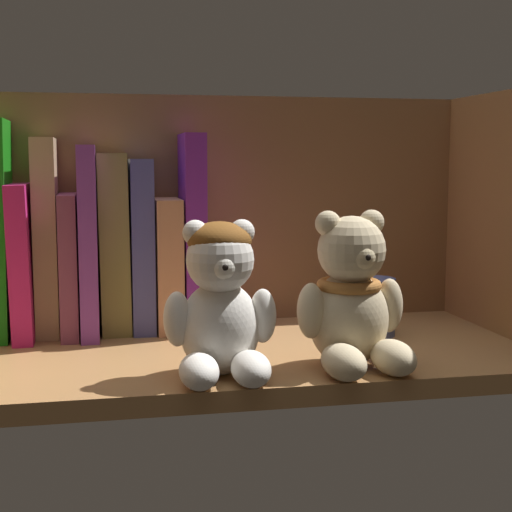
% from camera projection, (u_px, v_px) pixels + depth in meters
% --- Properties ---
extents(shelf_board, '(0.65, 0.30, 0.02)m').
position_uv_depth(shelf_board, '(226.00, 358.00, 0.83)').
color(shelf_board, '#9E7042').
rests_on(shelf_board, ground).
extents(shelf_back_panel, '(0.68, 0.01, 0.30)m').
position_uv_depth(shelf_back_panel, '(205.00, 218.00, 0.97)').
color(shelf_back_panel, brown).
rests_on(shelf_back_panel, ground).
extents(shelf_side_panel_right, '(0.02, 0.32, 0.30)m').
position_uv_depth(shelf_side_panel_right, '(512.00, 223.00, 0.88)').
color(shelf_side_panel_right, '#9E7042').
rests_on(shelf_side_panel_right, ground).
extents(book_2, '(0.03, 0.12, 0.25)m').
position_uv_depth(book_2, '(0.00, 229.00, 0.88)').
color(book_2, '#177F15').
rests_on(book_2, shelf_board).
extents(book_3, '(0.03, 0.15, 0.18)m').
position_uv_depth(book_3, '(24.00, 259.00, 0.89)').
color(book_3, '#C21E6C').
rests_on(book_3, shelf_board).
extents(book_4, '(0.03, 0.09, 0.23)m').
position_uv_depth(book_4, '(47.00, 237.00, 0.90)').
color(book_4, tan).
rests_on(book_4, shelf_board).
extents(book_5, '(0.02, 0.13, 0.17)m').
position_uv_depth(book_5, '(70.00, 263.00, 0.90)').
color(book_5, '#793858').
rests_on(book_5, shelf_board).
extents(book_6, '(0.02, 0.15, 0.22)m').
position_uv_depth(book_6, '(89.00, 240.00, 0.91)').
color(book_6, purple).
rests_on(book_6, shelf_board).
extents(book_7, '(0.04, 0.09, 0.21)m').
position_uv_depth(book_7, '(114.00, 243.00, 0.91)').
color(book_7, olive).
rests_on(book_7, shelf_board).
extents(book_8, '(0.03, 0.10, 0.20)m').
position_uv_depth(book_8, '(141.00, 245.00, 0.92)').
color(book_8, '#494C94').
rests_on(book_8, shelf_board).
extents(book_9, '(0.03, 0.11, 0.16)m').
position_uv_depth(book_9, '(167.00, 264.00, 0.93)').
color(book_9, tan).
rests_on(book_9, shelf_board).
extents(book_10, '(0.02, 0.11, 0.23)m').
position_uv_depth(book_10, '(191.00, 232.00, 0.93)').
color(book_10, '#6F2293').
rests_on(book_10, shelf_board).
extents(teddy_bear_larger, '(0.11, 0.11, 0.15)m').
position_uv_depth(teddy_bear_larger, '(221.00, 303.00, 0.72)').
color(teddy_bear_larger, white).
rests_on(teddy_bear_larger, shelf_board).
extents(teddy_bear_smaller, '(0.11, 0.12, 0.16)m').
position_uv_depth(teddy_bear_smaller, '(352.00, 301.00, 0.75)').
color(teddy_bear_smaller, beige).
rests_on(teddy_bear_smaller, shelf_board).
extents(pillar_candle, '(0.05, 0.05, 0.07)m').
position_uv_depth(pillar_candle, '(373.00, 307.00, 0.89)').
color(pillar_candle, '#4C5B99').
rests_on(pillar_candle, shelf_board).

